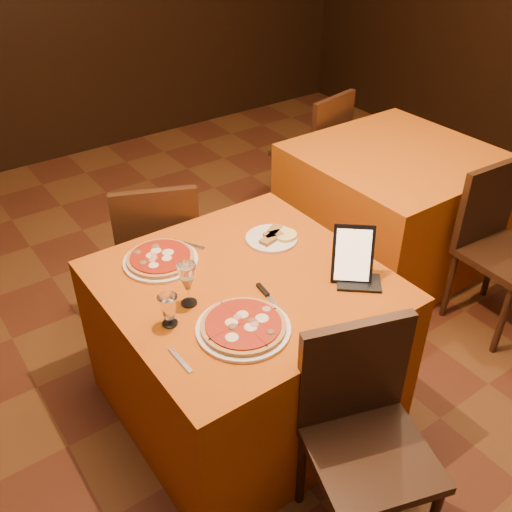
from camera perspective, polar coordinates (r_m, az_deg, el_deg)
floor at (r=2.93m, az=6.42°, el=-13.80°), size 6.00×7.00×0.01m
main_table at (r=2.62m, az=-1.16°, el=-8.95°), size 1.10×1.10×0.75m
side_table at (r=3.75m, az=13.39°, el=4.78°), size 1.10×1.10×0.75m
chair_main_near at (r=2.17m, az=11.38°, el=-18.92°), size 0.47×0.47×0.91m
chair_main_far at (r=3.14m, az=-9.72°, el=0.68°), size 0.58×0.58×0.91m
chair_side_near at (r=3.32m, az=23.80°, el=0.02°), size 0.46×0.46×0.91m
chair_side_far at (r=4.23m, az=5.32°, el=10.32°), size 0.53×0.53×0.91m
pizza_near at (r=2.12m, az=-1.28°, el=-7.11°), size 0.35×0.35×0.03m
pizza_far at (r=2.50m, az=-9.51°, el=-0.35°), size 0.33×0.33×0.03m
cutlet_dish at (r=2.62m, az=1.56°, el=1.86°), size 0.24×0.24×0.03m
wine_glass at (r=2.21m, az=-6.86°, el=-2.82°), size 0.09×0.09×0.19m
water_glass at (r=2.14m, az=-8.73°, el=-5.41°), size 0.08×0.08×0.13m
tablet at (r=2.35m, az=9.67°, el=0.20°), size 0.19×0.18×0.23m
knife at (r=2.25m, az=1.73°, el=-4.67°), size 0.04×0.20×0.01m
fork_near at (r=2.03m, az=-7.58°, el=-10.28°), size 0.02×0.15×0.01m
fork_far at (r=2.61m, az=-6.79°, el=1.16°), size 0.10×0.16×0.01m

